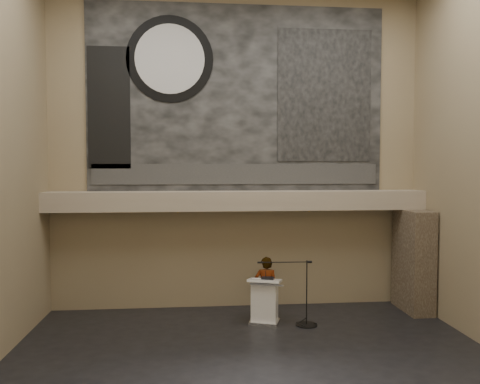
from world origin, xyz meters
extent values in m
plane|color=black|center=(0.00, 0.00, 0.00)|extent=(10.00, 10.00, 0.00)
cube|color=#8E7A5A|center=(0.00, 4.00, 4.25)|extent=(10.00, 0.02, 8.50)
cube|color=#8E7A5A|center=(0.00, -4.00, 4.25)|extent=(10.00, 0.02, 8.50)
cube|color=tan|center=(0.00, 3.60, 2.95)|extent=(10.00, 0.80, 0.50)
cylinder|color=#B2893D|center=(-1.60, 3.55, 2.67)|extent=(0.04, 0.04, 0.06)
cylinder|color=#B2893D|center=(1.90, 3.55, 2.67)|extent=(0.04, 0.04, 0.06)
cube|color=black|center=(0.00, 3.97, 5.70)|extent=(8.00, 0.05, 5.00)
cube|color=#2E2E2E|center=(0.00, 3.93, 3.65)|extent=(7.76, 0.02, 0.55)
cylinder|color=black|center=(-1.80, 3.93, 6.70)|extent=(2.30, 0.02, 2.30)
cylinder|color=silver|center=(-1.80, 3.91, 6.70)|extent=(1.84, 0.02, 1.84)
cube|color=black|center=(2.40, 3.93, 5.80)|extent=(2.60, 0.02, 3.60)
cube|color=black|center=(-3.40, 3.93, 5.40)|extent=(1.10, 0.02, 3.20)
cube|color=#423528|center=(4.65, 3.15, 1.35)|extent=(0.60, 1.40, 2.70)
cube|color=silver|center=(0.54, 2.46, 0.04)|extent=(0.83, 0.73, 0.08)
cube|color=white|center=(0.54, 2.46, 0.56)|extent=(0.72, 0.60, 0.96)
cube|color=white|center=(0.54, 2.44, 1.07)|extent=(0.92, 0.78, 0.14)
cube|color=black|center=(0.61, 2.47, 1.12)|extent=(0.35, 0.31, 0.04)
cube|color=silver|center=(0.36, 2.44, 1.10)|extent=(0.27, 0.33, 0.00)
imported|color=silver|center=(0.62, 2.79, 0.80)|extent=(0.64, 0.48, 1.59)
cylinder|color=black|center=(1.53, 2.24, 0.01)|extent=(0.52, 0.52, 0.02)
cylinder|color=black|center=(1.53, 2.24, 0.80)|extent=(0.03, 0.03, 1.59)
cylinder|color=black|center=(0.97, 2.26, 1.55)|extent=(1.26, 0.07, 0.02)
camera|label=1|loc=(-1.11, -8.73, 3.83)|focal=35.00mm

